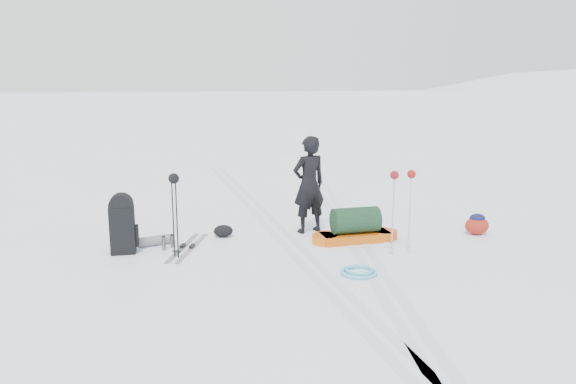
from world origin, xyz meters
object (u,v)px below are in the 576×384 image
object	(u,v)px
ski_poles_black	(174,189)
pulk_sled	(355,228)
skier	(309,185)
expedition_rucksack	(127,225)

from	to	relation	value
ski_poles_black	pulk_sled	bearing A→B (deg)	-1.72
pulk_sled	ski_poles_black	xyz separation A→B (m)	(-3.11, -0.29, 0.90)
pulk_sled	ski_poles_black	world-z (taller)	ski_poles_black
skier	pulk_sled	bearing A→B (deg)	114.63
skier	ski_poles_black	size ratio (longest dim) A/B	1.31
expedition_rucksack	ski_poles_black	distance (m)	1.13
expedition_rucksack	skier	bearing A→B (deg)	10.72
skier	pulk_sled	size ratio (longest dim) A/B	1.12
expedition_rucksack	ski_poles_black	bearing A→B (deg)	-29.17
pulk_sled	expedition_rucksack	distance (m)	3.91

